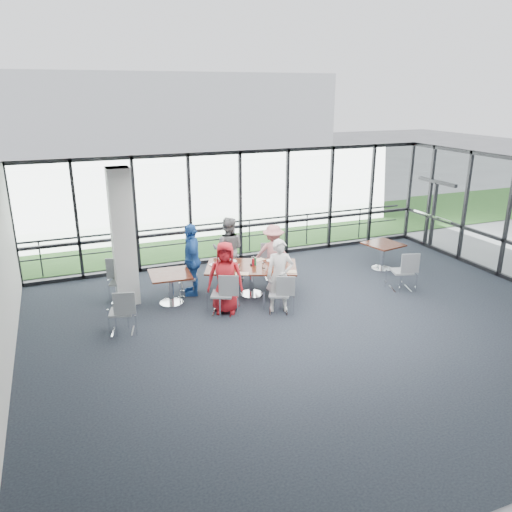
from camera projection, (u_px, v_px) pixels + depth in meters
name	position (u px, v px, depth m)	size (l,w,h in m)	color
floor	(323.00, 329.00, 10.56)	(12.00, 10.00, 0.02)	black
ceiling	(330.00, 178.00, 9.54)	(12.00, 10.00, 0.04)	silver
curtain_wall_back	(240.00, 206.00, 14.45)	(12.00, 0.10, 3.20)	white
exit_door	(433.00, 216.00, 15.65)	(0.12, 1.60, 2.10)	black
structural_column	(123.00, 237.00, 11.41)	(0.50, 0.50, 3.20)	silver
apron	(196.00, 221.00, 19.36)	(80.00, 70.00, 0.02)	gray
grass_strip	(211.00, 233.00, 17.59)	(80.00, 5.00, 0.01)	#285020
hangar_main	(169.00, 114.00, 39.17)	(24.00, 10.00, 6.00)	silver
guard_rail	(234.00, 237.00, 15.32)	(0.06, 0.06, 12.00)	#2D2D33
main_table	(251.00, 270.00, 12.12)	(2.46, 1.95, 0.75)	#3E1309
side_table_left	(170.00, 278.00, 11.62)	(0.99, 0.99, 0.75)	#3E1309
side_table_right	(383.00, 247.00, 13.89)	(1.06, 1.06, 0.75)	#3E1309
diner_near_left	(225.00, 278.00, 11.13)	(0.81, 0.52, 1.65)	#B2171F
diner_near_right	(280.00, 276.00, 11.19)	(0.61, 0.45, 1.68)	silver
diner_far_left	(228.00, 249.00, 12.98)	(0.84, 0.52, 1.72)	slate
diner_far_right	(273.00, 253.00, 13.00)	(0.98, 0.51, 1.52)	#D68181
diner_end	(192.00, 259.00, 12.10)	(1.05, 0.57, 1.79)	#2153A5
chair_main_nl	(222.00, 294.00, 11.12)	(0.46, 0.46, 0.95)	gray
chair_main_nr	(279.00, 294.00, 11.21)	(0.44, 0.44, 0.89)	gray
chair_main_fl	(231.00, 263.00, 13.23)	(0.44, 0.44, 0.91)	gray
chair_main_fr	(273.00, 262.00, 13.24)	(0.45, 0.45, 0.92)	gray
chair_main_end	(187.00, 277.00, 12.19)	(0.44, 0.44, 0.90)	gray
chair_spare_la	(121.00, 312.00, 10.25)	(0.46, 0.46, 0.94)	gray
chair_spare_lb	(121.00, 282.00, 11.79)	(0.48, 0.48, 0.99)	gray
chair_spare_r	(402.00, 271.00, 12.48)	(0.48, 0.48, 0.98)	gray
plate_nl	(228.00, 271.00, 11.70)	(0.24, 0.24, 0.01)	white
plate_nr	(281.00, 272.00, 11.66)	(0.27, 0.27, 0.01)	white
plate_fl	(231.00, 261.00, 12.41)	(0.27, 0.27, 0.01)	white
plate_fr	(272.00, 260.00, 12.46)	(0.27, 0.27, 0.01)	white
plate_end	(214.00, 265.00, 12.16)	(0.25, 0.25, 0.01)	white
tumbler_a	(239.00, 267.00, 11.77)	(0.07, 0.07, 0.15)	white
tumbler_b	(264.00, 266.00, 11.90)	(0.07, 0.07, 0.14)	white
tumbler_c	(253.00, 259.00, 12.33)	(0.07, 0.07, 0.15)	white
tumbler_d	(218.00, 265.00, 11.97)	(0.07, 0.07, 0.15)	white
menu_a	(242.00, 274.00, 11.58)	(0.31, 0.21, 0.00)	silver
menu_b	(290.00, 272.00, 11.71)	(0.29, 0.20, 0.00)	silver
menu_c	(259.00, 259.00, 12.54)	(0.27, 0.19, 0.00)	silver
condiment_caddy	(252.00, 264.00, 12.13)	(0.10, 0.07, 0.04)	black
ketchup_bottle	(253.00, 262.00, 12.07)	(0.06, 0.06, 0.18)	maroon
green_bottle	(255.00, 261.00, 12.10)	(0.05, 0.05, 0.20)	#22763F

